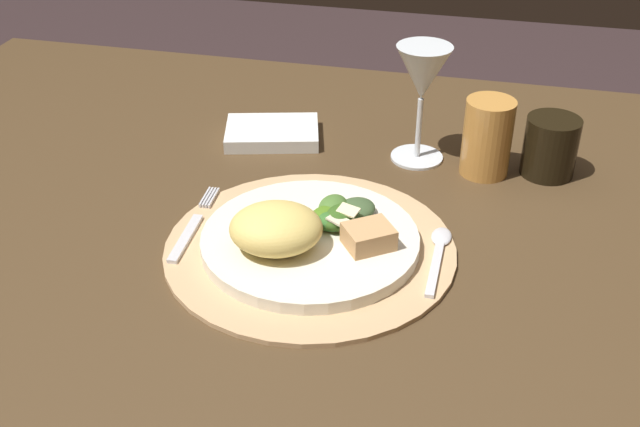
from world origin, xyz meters
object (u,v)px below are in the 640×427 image
(dining_table, at_px, (320,257))
(dinner_plate, at_px, (310,240))
(spoon, at_px, (439,249))
(napkin, at_px, (272,133))
(dark_tumbler, at_px, (550,147))
(fork, at_px, (192,227))
(wine_glass, at_px, (423,78))
(amber_tumbler, at_px, (487,137))

(dining_table, relative_size, dinner_plate, 5.70)
(dining_table, bearing_deg, spoon, -28.95)
(napkin, height_order, dark_tumbler, dark_tumbler)
(dining_table, distance_m, napkin, 0.21)
(dinner_plate, xyz_separation_m, dark_tumbler, (0.27, 0.25, 0.03))
(dinner_plate, bearing_deg, napkin, 115.09)
(dinner_plate, distance_m, fork, 0.15)
(spoon, bearing_deg, fork, -175.81)
(dining_table, height_order, dark_tumbler, dark_tumbler)
(wine_glass, xyz_separation_m, dark_tumbler, (0.18, -0.00, -0.08))
(amber_tumbler, bearing_deg, wine_glass, 169.06)
(dinner_plate, height_order, fork, dinner_plate)
(wine_glass, bearing_deg, dining_table, -127.68)
(spoon, height_order, napkin, napkin)
(dark_tumbler, bearing_deg, napkin, 178.16)
(dinner_plate, relative_size, napkin, 1.88)
(dark_tumbler, bearing_deg, dinner_plate, -136.84)
(napkin, bearing_deg, dark_tumbler, -1.84)
(fork, height_order, spoon, spoon)
(dining_table, xyz_separation_m, amber_tumbler, (0.20, 0.12, 0.15))
(dinner_plate, xyz_separation_m, fork, (-0.15, 0.00, -0.01))
(dining_table, relative_size, spoon, 10.59)
(fork, xyz_separation_m, dark_tumbler, (0.42, 0.25, 0.03))
(dark_tumbler, bearing_deg, wine_glass, 179.58)
(dark_tumbler, bearing_deg, dining_table, -154.17)
(dinner_plate, bearing_deg, dark_tumbler, 43.16)
(dinner_plate, distance_m, spoon, 0.15)
(dining_table, distance_m, dark_tumbler, 0.35)
(spoon, bearing_deg, dark_tumbler, 61.83)
(fork, bearing_deg, dark_tumbler, 30.96)
(amber_tumbler, height_order, dark_tumbler, amber_tumbler)
(dinner_plate, bearing_deg, dining_table, 97.92)
(dining_table, bearing_deg, wine_glass, 52.32)
(wine_glass, relative_size, amber_tumbler, 1.56)
(fork, relative_size, spoon, 1.21)
(fork, distance_m, napkin, 0.27)
(napkin, relative_size, amber_tumbler, 1.27)
(dinner_plate, relative_size, amber_tumbler, 2.40)
(dining_table, height_order, spoon, spoon)
(dining_table, bearing_deg, dark_tumbler, 25.83)
(dining_table, xyz_separation_m, dark_tumbler, (0.29, 0.14, 0.13))
(amber_tumbler, bearing_deg, dark_tumbler, 11.35)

